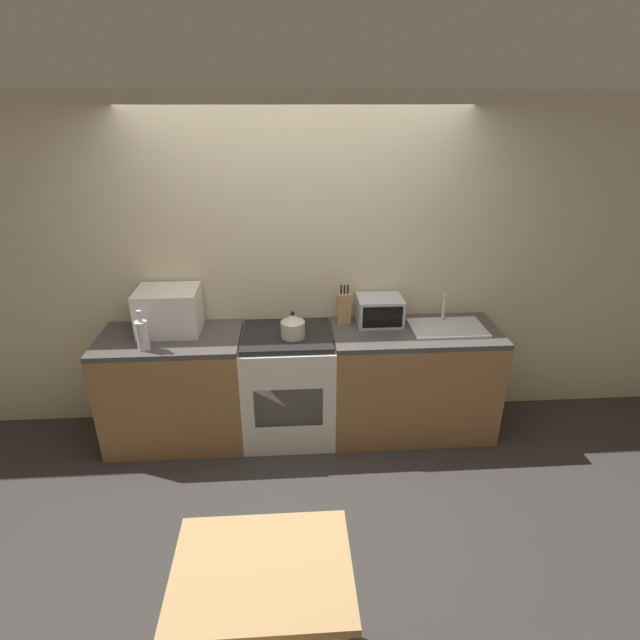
# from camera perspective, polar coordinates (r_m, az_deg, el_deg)

# --- Properties ---
(ground_plane) EXTENTS (16.00, 16.00, 0.00)m
(ground_plane) POSITION_cam_1_polar(r_m,az_deg,el_deg) (3.78, -1.57, -18.11)
(ground_plane) COLOR #33302D
(wall_back) EXTENTS (10.00, 0.06, 2.60)m
(wall_back) POSITION_cam_1_polar(r_m,az_deg,el_deg) (3.97, -2.36, 5.83)
(wall_back) COLOR beige
(wall_back) RESTS_ON ground_plane
(counter_left_run) EXTENTS (1.07, 0.62, 0.90)m
(counter_left_run) POSITION_cam_1_polar(r_m,az_deg,el_deg) (4.12, -16.20, -7.51)
(counter_left_run) COLOR olive
(counter_left_run) RESTS_ON ground_plane
(counter_right_run) EXTENTS (1.29, 0.62, 0.90)m
(counter_right_run) POSITION_cam_1_polar(r_m,az_deg,el_deg) (4.13, 10.46, -6.77)
(counter_right_run) COLOR olive
(counter_right_run) RESTS_ON ground_plane
(stove_range) EXTENTS (0.71, 0.62, 0.90)m
(stove_range) POSITION_cam_1_polar(r_m,az_deg,el_deg) (4.02, -3.65, -7.40)
(stove_range) COLOR silver
(stove_range) RESTS_ON ground_plane
(kettle) EXTENTS (0.18, 0.18, 0.21)m
(kettle) POSITION_cam_1_polar(r_m,az_deg,el_deg) (3.71, -3.12, -0.68)
(kettle) COLOR beige
(kettle) RESTS_ON stove_range
(microwave) EXTENTS (0.46, 0.36, 0.34)m
(microwave) POSITION_cam_1_polar(r_m,az_deg,el_deg) (3.94, -16.89, 1.02)
(microwave) COLOR silver
(microwave) RESTS_ON counter_left_run
(bottle) EXTENTS (0.09, 0.09, 0.30)m
(bottle) POSITION_cam_1_polar(r_m,az_deg,el_deg) (3.73, -19.65, -1.58)
(bottle) COLOR silver
(bottle) RESTS_ON counter_left_run
(knife_block) EXTENTS (0.10, 0.08, 0.32)m
(knife_block) POSITION_cam_1_polar(r_m,az_deg,el_deg) (3.94, 2.77, 1.40)
(knife_block) COLOR tan
(knife_block) RESTS_ON counter_right_run
(toaster_oven) EXTENTS (0.35, 0.28, 0.22)m
(toaster_oven) POSITION_cam_1_polar(r_m,az_deg,el_deg) (3.96, 6.82, 1.09)
(toaster_oven) COLOR silver
(toaster_oven) RESTS_ON counter_right_run
(sink_basin) EXTENTS (0.57, 0.37, 0.24)m
(sink_basin) POSITION_cam_1_polar(r_m,az_deg,el_deg) (3.99, 14.33, -0.78)
(sink_basin) COLOR silver
(sink_basin) RESTS_ON counter_right_run
(dining_table) EXTENTS (0.74, 0.58, 0.77)m
(dining_table) POSITION_cam_1_polar(r_m,az_deg,el_deg) (2.40, -6.48, -28.37)
(dining_table) COLOR tan
(dining_table) RESTS_ON ground_plane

